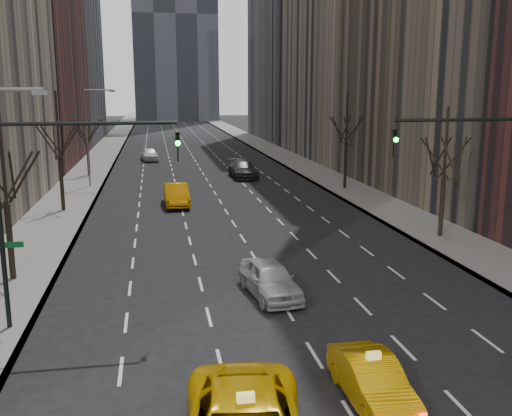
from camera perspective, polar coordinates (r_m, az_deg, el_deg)
sidewalk_left at (r=80.33m, az=-15.20°, el=4.96°), size 4.50×320.00×0.15m
sidewalk_right at (r=81.89m, az=2.20°, el=5.48°), size 4.50×320.00×0.15m
tree_lw_b at (r=28.83m, az=-23.66°, el=0.29°), size 3.36×3.50×7.82m
tree_lw_c at (r=44.32m, az=-19.01°, el=4.72°), size 3.36×3.50×8.74m
tree_lw_d at (r=62.13m, az=-16.52°, el=6.26°), size 3.36×3.50×7.36m
tree_rw_b at (r=36.27m, az=18.26°, el=2.85°), size 3.36×3.50×7.82m
tree_rw_c at (r=52.64m, az=8.99°, el=6.22°), size 3.36×3.50×8.74m
traffic_mast_left at (r=22.14m, az=-20.26°, el=2.03°), size 6.69×0.39×8.00m
traffic_mast_right at (r=26.06m, az=23.24°, el=3.16°), size 6.69×0.39×8.00m
streetlight_far at (r=54.92m, az=-16.21°, el=7.78°), size 2.83×0.22×9.00m
taxi_sedan at (r=17.54m, az=11.56°, el=-16.59°), size 1.54×4.19×1.37m
silver_sedan_ahead at (r=25.26m, az=1.41°, el=-7.10°), size 2.44×4.83×1.58m
far_taxi at (r=45.30m, az=-7.97°, el=1.32°), size 1.95×5.25×1.72m
far_suv_grey at (r=59.34m, az=-1.31°, el=3.90°), size 2.65×6.18×1.77m
far_car_white at (r=74.93m, az=-10.62°, el=5.30°), size 2.55×5.13×1.68m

